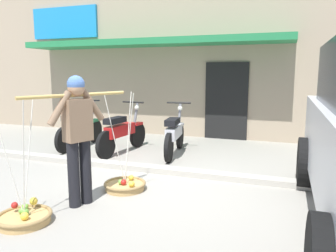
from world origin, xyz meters
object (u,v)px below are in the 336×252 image
motorcycle_second_in_row (122,132)px  motorcycle_third_in_row (175,134)px  fruit_basket_left_side (24,217)px  fruit_basket_right_side (125,185)px  fruit_vendor (78,132)px  motorcycle_nearest_shop (79,128)px

motorcycle_second_in_row → motorcycle_third_in_row: bearing=10.6°
fruit_basket_left_side → motorcycle_second_in_row: (-0.52, 3.44, 0.38)m
fruit_basket_left_side → motorcycle_third_in_row: size_ratio=0.80×
fruit_basket_left_side → fruit_basket_right_side: same height
fruit_basket_left_side → fruit_basket_right_side: (0.59, 1.40, -0.00)m
motorcycle_second_in_row → motorcycle_third_in_row: 1.15m
fruit_basket_right_side → motorcycle_third_in_row: (0.02, 2.25, 0.38)m
fruit_basket_right_side → fruit_vendor: bearing=-112.8°
motorcycle_nearest_shop → motorcycle_second_in_row: same height
fruit_vendor → motorcycle_third_in_row: size_ratio=0.93×
fruit_vendor → fruit_basket_left_side: (-0.29, -0.70, -0.90)m
fruit_vendor → motorcycle_third_in_row: 3.01m
fruit_vendor → fruit_basket_left_side: fruit_vendor is taller
fruit_vendor → motorcycle_second_in_row: size_ratio=0.93×
motorcycle_nearest_shop → motorcycle_second_in_row: size_ratio=1.00×
motorcycle_nearest_shop → motorcycle_third_in_row: (2.30, 0.08, 0.00)m
fruit_vendor → motorcycle_second_in_row: bearing=106.6°
motorcycle_second_in_row → fruit_vendor: bearing=-73.4°
fruit_basket_right_side → motorcycle_third_in_row: fruit_basket_right_side is taller
fruit_vendor → motorcycle_nearest_shop: fruit_vendor is taller
fruit_vendor → motorcycle_second_in_row: fruit_vendor is taller
fruit_vendor → motorcycle_third_in_row: fruit_vendor is taller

